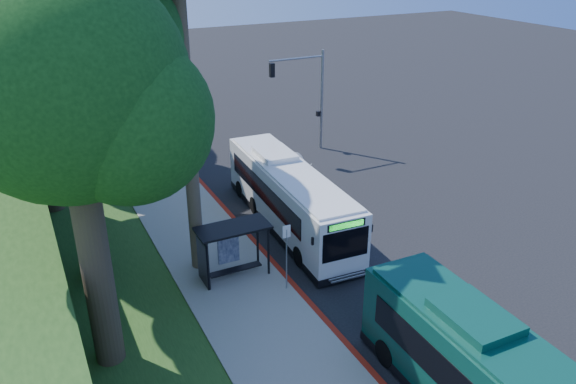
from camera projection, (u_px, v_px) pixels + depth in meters
ground at (334, 218)px, 30.52m from camera, size 140.00×140.00×0.00m
sidewalk at (207, 247)px, 27.52m from camera, size 4.50×70.00×0.12m
red_curb at (285, 276)px, 25.20m from camera, size 0.25×30.00×0.13m
grass_verge at (71, 229)px, 29.28m from camera, size 8.00×70.00×0.06m
bus_shelter at (227, 242)px, 24.49m from camera, size 3.20×1.51×2.55m
stop_sign_pole at (287, 249)px, 23.39m from camera, size 0.35×0.06×3.17m
traffic_signal_pole at (309, 89)px, 38.36m from camera, size 4.10×0.30×7.00m
tree_0 at (58, 18)px, 20.81m from camera, size 8.40×8.00×15.70m
tree_6 at (71, 96)px, 16.34m from camera, size 7.56×7.20×13.74m
white_bus at (289, 195)px, 29.05m from camera, size 3.15×12.00×3.54m
pickup at (294, 171)px, 34.61m from camera, size 3.08×5.62×1.49m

